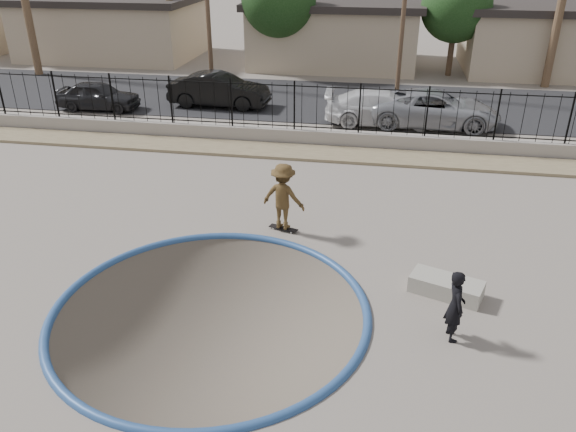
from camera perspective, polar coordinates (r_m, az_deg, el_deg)
The scene contains 19 objects.
ground at distance 24.40m, azimuth 1.27°, elevation 6.21°, with size 120.00×120.00×2.20m, color #6F645C.
bowl_pit at distance 12.58m, azimuth -7.85°, elevation -9.51°, with size 6.84×6.84×1.80m, color #50473D, non-canonical shape.
coping_ring at distance 12.58m, azimuth -7.85°, elevation -9.51°, with size 7.04×7.04×0.20m, color #284B83.
rock_strip at distance 21.41m, azimuth 0.15°, elevation 6.56°, with size 42.00×1.60×0.11m, color #92825F.
retaining_wall at distance 22.35m, azimuth 0.64°, elevation 8.09°, with size 42.00×0.45×0.60m, color gray.
fence at distance 22.00m, azimuth 0.65°, elevation 11.06°, with size 40.00×0.04×1.80m.
street at distance 28.79m, azimuth 2.84°, elevation 11.69°, with size 90.00×8.00×0.04m, color black.
house_west at distance 41.79m, azimuth -17.19°, elevation 17.98°, with size 11.60×8.60×3.90m.
house_center at distance 37.68m, azimuth 4.85°, elevation 18.18°, with size 10.60×8.60×3.90m.
house_east at distance 38.99m, azimuth 26.65°, elevation 15.90°, with size 12.60×8.60×3.90m.
street_tree_mid at distance 35.00m, azimuth 16.74°, elevation 19.68°, with size 3.96×3.96×5.83m.
skater at distance 15.28m, azimuth -0.48°, elevation 1.66°, with size 1.21×0.69×1.87m, color brown.
skateboard at distance 15.66m, azimuth -0.47°, elevation -1.25°, with size 0.86×0.43×0.07m.
videographer at distance 11.76m, azimuth 16.64°, elevation -8.72°, with size 0.57×0.37×1.56m, color black.
concrete_ledge at distance 13.38m, azimuth 15.77°, elevation -6.92°, with size 1.60×0.70×0.40m, color gray.
car_a at distance 28.36m, azimuth -18.73°, elevation 11.52°, with size 1.54×3.84×1.31m, color black.
car_b at distance 27.58m, azimuth -7.00°, elevation 12.59°, with size 1.66×4.76×1.57m, color black.
car_c at distance 24.93m, azimuth 9.61°, elevation 10.77°, with size 2.02×4.96×1.44m, color white.
car_d at distance 25.13m, azimuth 14.65°, elevation 10.51°, with size 2.53×5.48×1.52m, color #A1A3AA.
Camera 1 is at (3.40, -10.64, 7.34)m, focal length 35.00 mm.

